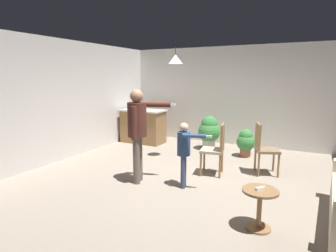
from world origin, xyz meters
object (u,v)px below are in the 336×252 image
kitchen_counter (143,126)px  person_child (184,148)px  potted_plant_by_wall (246,141)px  spare_remote_on_table (260,188)px  side_table_by_couch (260,205)px  person_adult (138,126)px  potted_plant_corner (209,131)px  dining_chair_near_wall (216,147)px  dining_chair_by_counter (263,147)px

kitchen_counter → person_child: person_child is taller
potted_plant_by_wall → spare_remote_on_table: bearing=-75.2°
kitchen_counter → side_table_by_couch: (3.79, -3.33, -0.15)m
person_adult → potted_plant_by_wall: 2.96m
kitchen_counter → potted_plant_corner: size_ratio=1.44×
dining_chair_near_wall → dining_chair_by_counter: bearing=-69.7°
potted_plant_corner → potted_plant_by_wall: 1.06m
side_table_by_couch → person_adult: (-2.21, 0.67, 0.71)m
dining_chair_near_wall → spare_remote_on_table: (1.09, -1.68, -0.01)m
kitchen_counter → dining_chair_near_wall: size_ratio=1.26×
person_child → potted_plant_corner: 2.73m
dining_chair_by_counter → dining_chair_near_wall: 0.92m
potted_plant_corner → person_adult: bearing=-96.9°
dining_chair_near_wall → potted_plant_by_wall: (0.24, 1.54, -0.18)m
potted_plant_corner → dining_chair_by_counter: bearing=-41.0°
dining_chair_by_counter → potted_plant_by_wall: (-0.56, 1.08, -0.18)m
potted_plant_by_wall → spare_remote_on_table: (0.85, -3.22, 0.17)m
dining_chair_near_wall → potted_plant_corner: 1.98m
dining_chair_near_wall → kitchen_counter: bearing=48.7°
dining_chair_by_counter → potted_plant_corner: dining_chair_by_counter is taller
person_adult → spare_remote_on_table: bearing=55.0°
potted_plant_corner → spare_remote_on_table: size_ratio=6.72×
side_table_by_couch → potted_plant_corner: 3.97m
kitchen_counter → potted_plant_by_wall: kitchen_counter is taller
dining_chair_by_counter → side_table_by_couch: bearing=-12.8°
kitchen_counter → potted_plant_by_wall: size_ratio=1.91×
side_table_by_couch → potted_plant_corner: potted_plant_corner is taller
potted_plant_corner → potted_plant_by_wall: size_ratio=1.32×
kitchen_counter → dining_chair_by_counter: 3.69m
dining_chair_near_wall → person_adult: bearing=122.3°
side_table_by_couch → potted_plant_corner: bearing=118.1°
person_adult → dining_chair_by_counter: 2.46m
side_table_by_couch → person_adult: 2.41m
kitchen_counter → person_adult: bearing=-59.2°
side_table_by_couch → dining_chair_near_wall: 2.01m
person_child → dining_chair_by_counter: bearing=124.5°
side_table_by_couch → potted_plant_by_wall: potted_plant_by_wall is taller
person_child → dining_chair_by_counter: person_child is taller
potted_plant_corner → person_child: bearing=-79.8°
kitchen_counter → dining_chair_by_counter: bearing=-18.8°
dining_chair_near_wall → person_child: bearing=151.7°
dining_chair_near_wall → potted_plant_corner: size_ratio=1.14×
person_adult → person_child: size_ratio=1.49×
potted_plant_corner → potted_plant_by_wall: potted_plant_corner is taller
person_adult → potted_plant_corner: (0.34, 2.83, -0.55)m
person_child → dining_chair_near_wall: bearing=145.5°
dining_chair_near_wall → potted_plant_corner: bearing=13.1°
kitchen_counter → spare_remote_on_table: bearing=-41.3°
side_table_by_couch → person_child: 1.65m
dining_chair_by_counter → person_adult: bearing=-73.1°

